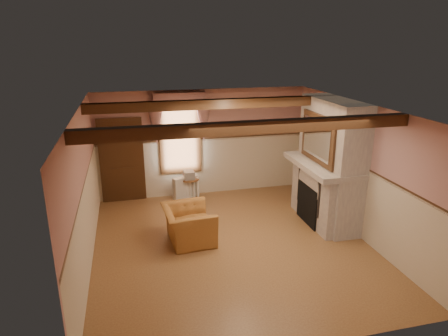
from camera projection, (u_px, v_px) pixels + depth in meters
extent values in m
cube|color=brown|center=(232.00, 245.00, 8.17)|extent=(5.50, 6.00, 0.01)
cube|color=silver|center=(232.00, 108.00, 7.30)|extent=(5.50, 6.00, 0.01)
cube|color=tan|center=(203.00, 143.00, 10.50)|extent=(5.50, 0.02, 2.80)
cube|color=tan|center=(294.00, 260.00, 4.96)|extent=(5.50, 0.02, 2.80)
cube|color=tan|center=(83.00, 193.00, 7.11)|extent=(0.02, 6.00, 2.80)
cube|color=tan|center=(359.00, 170.00, 8.35)|extent=(0.02, 6.00, 2.80)
cube|color=black|center=(310.00, 204.00, 9.03)|extent=(0.20, 0.95, 0.90)
imported|color=#9E662D|center=(188.00, 225.00, 8.23)|extent=(1.05, 1.18, 0.72)
cylinder|color=brown|center=(190.00, 188.00, 10.48)|extent=(0.56, 0.56, 0.55)
cube|color=#B7AD8C|center=(189.00, 175.00, 10.34)|extent=(0.27, 0.33, 0.20)
cube|color=silver|center=(186.00, 187.00, 10.45)|extent=(0.72, 0.42, 0.60)
imported|color=brown|center=(321.00, 158.00, 8.91)|extent=(0.37, 0.37, 0.09)
cube|color=black|center=(310.00, 150.00, 9.38)|extent=(0.14, 0.24, 0.20)
cylinder|color=gold|center=(315.00, 151.00, 9.15)|extent=(0.11, 0.11, 0.28)
cylinder|color=maroon|center=(342.00, 170.00, 8.02)|extent=(0.06, 0.06, 0.16)
cylinder|color=yellow|center=(335.00, 167.00, 8.29)|extent=(0.06, 0.06, 0.12)
cube|color=gray|center=(331.00, 163.00, 8.83)|extent=(0.85, 2.00, 2.80)
cube|color=gray|center=(323.00, 165.00, 8.81)|extent=(1.05, 2.05, 0.12)
cube|color=silver|center=(318.00, 139.00, 8.58)|extent=(0.06, 1.44, 1.04)
cube|color=black|center=(122.00, 162.00, 10.08)|extent=(1.10, 0.10, 2.10)
cube|color=white|center=(180.00, 135.00, 10.26)|extent=(1.06, 0.08, 2.02)
cube|color=gray|center=(180.00, 113.00, 9.99)|extent=(1.30, 0.14, 1.40)
cube|color=black|center=(252.00, 127.00, 6.22)|extent=(5.50, 0.18, 0.20)
cube|color=black|center=(218.00, 104.00, 8.44)|extent=(5.50, 0.18, 0.20)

